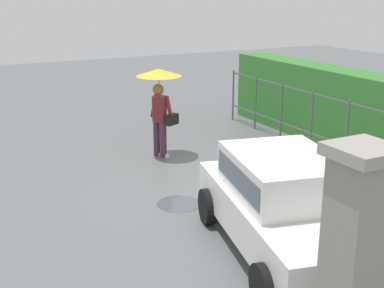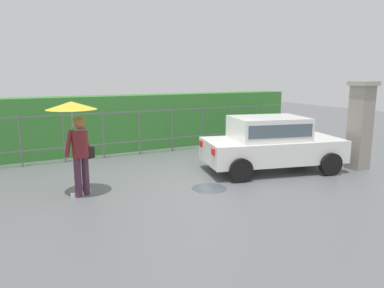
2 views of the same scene
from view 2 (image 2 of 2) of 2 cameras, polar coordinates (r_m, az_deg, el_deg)
name	(u,v)px [view 2 (image 2 of 2)]	position (r m, az deg, el deg)	size (l,w,h in m)	color
ground_plane	(188,180)	(9.11, -0.55, -5.69)	(40.00, 40.00, 0.00)	slate
car	(271,142)	(10.07, 12.23, 0.37)	(3.98, 2.52, 1.48)	white
pedestrian	(76,127)	(8.03, -17.76, 2.60)	(1.04, 1.04, 2.05)	#47283D
gate_pillar	(360,125)	(11.00, 24.87, 2.78)	(0.60, 0.60, 2.42)	gray
fence_section	(156,129)	(12.16, -5.69, 2.43)	(10.61, 0.05, 1.50)	#59605B
hedge_row	(146,122)	(13.02, -7.25, 3.51)	(11.56, 0.90, 1.90)	#387F33
puddle_near	(209,188)	(8.49, 2.72, -6.94)	(0.82, 0.82, 0.00)	#4C545B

